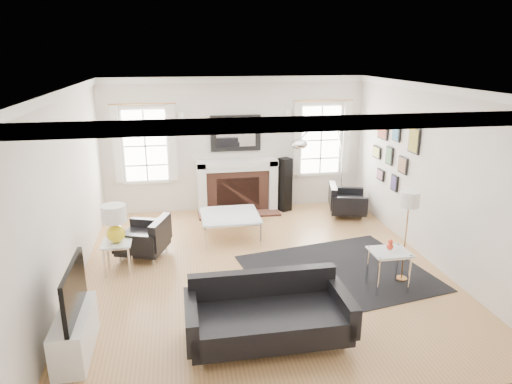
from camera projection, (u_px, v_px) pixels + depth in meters
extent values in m
plane|color=#A97B47|center=(261.00, 269.00, 7.19)|extent=(6.00, 6.00, 0.00)
cube|color=beige|center=(236.00, 145.00, 9.60)|extent=(5.50, 0.04, 2.80)
cube|color=beige|center=(326.00, 278.00, 3.95)|extent=(5.50, 0.04, 2.80)
cube|color=beige|center=(67.00, 193.00, 6.32)|extent=(0.04, 6.00, 2.80)
cube|color=beige|center=(432.00, 175.00, 7.23)|extent=(0.04, 6.00, 2.80)
cube|color=white|center=(262.00, 87.00, 6.36)|extent=(5.50, 6.00, 0.02)
cube|color=white|center=(262.00, 92.00, 6.38)|extent=(5.50, 6.00, 0.12)
cube|color=white|center=(202.00, 188.00, 9.54)|extent=(0.18, 0.38, 1.10)
cube|color=white|center=(272.00, 184.00, 9.78)|extent=(0.18, 0.38, 1.10)
cube|color=white|center=(237.00, 163.00, 9.51)|extent=(1.70, 0.38, 0.12)
cube|color=white|center=(237.00, 168.00, 9.54)|extent=(1.50, 0.34, 0.10)
cube|color=brown|center=(237.00, 190.00, 9.71)|extent=(1.30, 0.30, 0.90)
cube|color=black|center=(238.00, 195.00, 9.64)|extent=(0.90, 0.10, 0.76)
cube|color=brown|center=(239.00, 213.00, 9.58)|extent=(1.70, 0.50, 0.04)
cube|color=black|center=(236.00, 133.00, 9.49)|extent=(1.05, 0.06, 0.75)
cube|color=white|center=(236.00, 134.00, 9.45)|extent=(0.82, 0.02, 0.55)
cube|color=white|center=(145.00, 146.00, 9.25)|extent=(1.00, 0.05, 1.60)
cube|color=white|center=(145.00, 146.00, 9.22)|extent=(0.84, 0.02, 1.44)
cube|color=white|center=(117.00, 145.00, 9.05)|extent=(0.14, 0.05, 1.55)
cube|color=white|center=(173.00, 143.00, 9.23)|extent=(0.14, 0.05, 1.55)
cube|color=white|center=(320.00, 140.00, 9.86)|extent=(1.00, 0.05, 1.60)
cube|color=white|center=(321.00, 140.00, 9.83)|extent=(0.84, 0.02, 1.44)
cube|color=white|center=(297.00, 139.00, 9.66)|extent=(0.14, 0.05, 1.55)
cube|color=white|center=(346.00, 138.00, 9.84)|extent=(0.14, 0.05, 1.55)
cube|color=black|center=(414.00, 140.00, 7.66)|extent=(0.03, 0.34, 0.44)
cube|color=#A4902B|center=(413.00, 140.00, 7.65)|extent=(0.01, 0.29, 0.39)
cube|color=black|center=(397.00, 131.00, 8.25)|extent=(0.03, 0.28, 0.38)
cube|color=teal|center=(396.00, 131.00, 8.25)|extent=(0.01, 0.23, 0.33)
cube|color=black|center=(383.00, 132.00, 8.80)|extent=(0.03, 0.40, 0.30)
cube|color=brown|center=(382.00, 132.00, 8.80)|extent=(0.01, 0.35, 0.25)
cube|color=black|center=(403.00, 165.00, 8.09)|extent=(0.03, 0.30, 0.30)
cube|color=#926242|center=(402.00, 165.00, 8.08)|extent=(0.01, 0.25, 0.25)
cube|color=black|center=(389.00, 156.00, 8.59)|extent=(0.03, 0.26, 0.34)
cube|color=#457043|center=(388.00, 156.00, 8.59)|extent=(0.01, 0.21, 0.29)
cube|color=black|center=(377.00, 152.00, 9.12)|extent=(0.03, 0.32, 0.24)
cube|color=#C0C654|center=(376.00, 152.00, 9.12)|extent=(0.01, 0.27, 0.19)
cube|color=black|center=(394.00, 183.00, 8.44)|extent=(0.03, 0.24, 0.30)
cube|color=#443871|center=(394.00, 183.00, 8.44)|extent=(0.01, 0.19, 0.25)
cube|color=black|center=(381.00, 175.00, 9.00)|extent=(0.03, 0.28, 0.22)
cube|color=#A56076|center=(380.00, 175.00, 9.00)|extent=(0.01, 0.23, 0.17)
cube|color=white|center=(75.00, 334.00, 5.11)|extent=(0.35, 1.00, 0.50)
cube|color=black|center=(74.00, 290.00, 4.96)|extent=(0.05, 1.00, 0.58)
cube|color=black|center=(337.00, 273.00, 7.05)|extent=(2.99, 2.63, 0.01)
cube|color=black|center=(269.00, 322.00, 5.28)|extent=(1.81, 0.86, 0.30)
cube|color=black|center=(263.00, 289.00, 5.57)|extent=(1.81, 0.14, 0.50)
cube|color=black|center=(191.00, 321.00, 5.09)|extent=(0.14, 0.85, 0.38)
cube|color=black|center=(342.00, 306.00, 5.39)|extent=(0.14, 0.85, 0.38)
cube|color=black|center=(143.00, 242.00, 7.57)|extent=(0.91, 0.91, 0.27)
cube|color=black|center=(161.00, 232.00, 7.46)|extent=(0.36, 0.71, 0.45)
cube|color=black|center=(151.00, 228.00, 7.88)|extent=(0.71, 0.34, 0.34)
cube|color=black|center=(133.00, 245.00, 7.21)|extent=(0.71, 0.34, 0.34)
cube|color=black|center=(348.00, 205.00, 9.42)|extent=(0.86, 0.86, 0.26)
cube|color=black|center=(333.00, 196.00, 9.39)|extent=(0.30, 0.71, 0.44)
cube|color=black|center=(350.00, 205.00, 9.06)|extent=(0.71, 0.28, 0.33)
cube|color=black|center=(346.00, 195.00, 9.72)|extent=(0.71, 0.28, 0.33)
cube|color=silver|center=(230.00, 215.00, 8.23)|extent=(1.03, 1.03, 0.02)
cylinder|color=silver|center=(206.00, 238.00, 7.77)|extent=(0.04, 0.04, 0.46)
cylinder|color=silver|center=(261.00, 235.00, 7.93)|extent=(0.04, 0.04, 0.46)
cylinder|color=silver|center=(202.00, 219.00, 8.67)|extent=(0.04, 0.04, 0.46)
cylinder|color=silver|center=(252.00, 216.00, 8.83)|extent=(0.04, 0.04, 0.46)
cube|color=silver|center=(117.00, 243.00, 6.97)|extent=(0.44, 0.44, 0.02)
cylinder|color=silver|center=(104.00, 263.00, 6.84)|extent=(0.04, 0.04, 0.49)
cylinder|color=silver|center=(129.00, 261.00, 6.90)|extent=(0.04, 0.04, 0.49)
cylinder|color=silver|center=(107.00, 253.00, 7.18)|extent=(0.04, 0.04, 0.49)
cylinder|color=silver|center=(131.00, 251.00, 7.24)|extent=(0.04, 0.04, 0.49)
cube|color=silver|center=(390.00, 252.00, 6.41)|extent=(0.54, 0.45, 0.02)
cylinder|color=silver|center=(378.00, 278.00, 6.29)|extent=(0.04, 0.04, 0.59)
cylinder|color=silver|center=(409.00, 275.00, 6.36)|extent=(0.04, 0.04, 0.59)
cylinder|color=silver|center=(367.00, 266.00, 6.64)|extent=(0.04, 0.04, 0.59)
cylinder|color=silver|center=(397.00, 263.00, 6.71)|extent=(0.04, 0.04, 0.59)
sphere|color=yellow|center=(116.00, 234.00, 6.93)|extent=(0.28, 0.28, 0.28)
cylinder|color=yellow|center=(115.00, 225.00, 6.89)|extent=(0.04, 0.04, 0.11)
cylinder|color=white|center=(114.00, 214.00, 6.83)|extent=(0.37, 0.37, 0.26)
sphere|color=red|center=(390.00, 247.00, 6.39)|extent=(0.10, 0.10, 0.10)
sphere|color=red|center=(390.00, 242.00, 6.37)|extent=(0.07, 0.07, 0.07)
cube|color=silver|center=(340.00, 206.00, 9.86)|extent=(0.22, 0.36, 0.18)
ellipsoid|color=silver|center=(300.00, 144.00, 8.18)|extent=(0.30, 0.30, 0.18)
cylinder|color=#B1763D|center=(401.00, 278.00, 6.85)|extent=(0.18, 0.18, 0.03)
cylinder|color=#B1763D|center=(405.00, 242.00, 6.68)|extent=(0.02, 0.02, 1.23)
cylinder|color=white|center=(410.00, 199.00, 6.48)|extent=(0.28, 0.28, 0.23)
cube|color=black|center=(285.00, 185.00, 9.68)|extent=(0.30, 0.30, 1.15)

